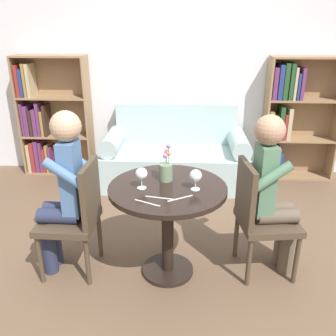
{
  "coord_description": "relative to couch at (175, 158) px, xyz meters",
  "views": [
    {
      "loc": [
        0.12,
        -2.3,
        1.81
      ],
      "look_at": [
        0.0,
        0.05,
        0.86
      ],
      "focal_mm": 38.0,
      "sensor_mm": 36.0,
      "label": 1
    }
  ],
  "objects": [
    {
      "name": "person_left",
      "position": [
        -0.77,
        -1.74,
        0.38
      ],
      "size": [
        0.42,
        0.35,
        1.28
      ],
      "rotation": [
        0.0,
        0.0,
        -1.59
      ],
      "color": "#282D47",
      "rests_on": "ground_plane"
    },
    {
      "name": "round_table",
      "position": [
        0.0,
        -1.75,
        0.26
      ],
      "size": [
        0.85,
        0.85,
        0.74
      ],
      "color": "black",
      "rests_on": "ground_plane"
    },
    {
      "name": "chair_left",
      "position": [
        -0.68,
        -1.75,
        0.18
      ],
      "size": [
        0.43,
        0.43,
        0.9
      ],
      "rotation": [
        0.0,
        0.0,
        -1.59
      ],
      "color": "#473828",
      "rests_on": "ground_plane"
    },
    {
      "name": "ground_plane",
      "position": [
        0.0,
        -1.75,
        -0.31
      ],
      "size": [
        16.0,
        16.0,
        0.0
      ],
      "primitive_type": "plane",
      "color": "brown"
    },
    {
      "name": "fork_left_setting",
      "position": [
        0.09,
        -1.94,
        0.43
      ],
      "size": [
        0.17,
        0.11,
        0.0
      ],
      "color": "silver",
      "rests_on": "round_table"
    },
    {
      "name": "knife_left_setting",
      "position": [
        -0.05,
        -1.94,
        0.43
      ],
      "size": [
        0.19,
        0.05,
        0.0
      ],
      "color": "silver",
      "rests_on": "round_table"
    },
    {
      "name": "wine_glass_left",
      "position": [
        -0.18,
        -1.79,
        0.53
      ],
      "size": [
        0.08,
        0.08,
        0.15
      ],
      "color": "white",
      "rests_on": "round_table"
    },
    {
      "name": "bookshelf_right",
      "position": [
        1.39,
        0.27,
        0.45
      ],
      "size": [
        0.87,
        0.28,
        1.48
      ],
      "color": "#93704C",
      "rests_on": "ground_plane"
    },
    {
      "name": "knife_right_setting",
      "position": [
        -0.12,
        -2.01,
        0.43
      ],
      "size": [
        0.18,
        0.09,
        0.0
      ],
      "color": "silver",
      "rests_on": "round_table"
    },
    {
      "name": "wine_glass_right",
      "position": [
        0.2,
        -1.79,
        0.53
      ],
      "size": [
        0.09,
        0.09,
        0.15
      ],
      "color": "white",
      "rests_on": "round_table"
    },
    {
      "name": "couch",
      "position": [
        0.0,
        0.0,
        0.0
      ],
      "size": [
        1.7,
        0.8,
        0.92
      ],
      "color": "#A8C1C1",
      "rests_on": "ground_plane"
    },
    {
      "name": "flower_vase",
      "position": [
        -0.02,
        -1.64,
        0.51
      ],
      "size": [
        0.1,
        0.1,
        0.28
      ],
      "color": "gray",
      "rests_on": "round_table"
    },
    {
      "name": "chair_right",
      "position": [
        0.68,
        -1.69,
        0.18
      ],
      "size": [
        0.47,
        0.47,
        0.9
      ],
      "rotation": [
        0.0,
        0.0,
        1.7
      ],
      "color": "#473828",
      "rests_on": "ground_plane"
    },
    {
      "name": "bookshelf_left",
      "position": [
        -1.64,
        0.27,
        0.37
      ],
      "size": [
        0.87,
        0.28,
        1.48
      ],
      "color": "#93704C",
      "rests_on": "ground_plane"
    },
    {
      "name": "back_wall",
      "position": [
        0.0,
        0.43,
        1.04
      ],
      "size": [
        5.2,
        0.05,
        2.7
      ],
      "color": "silver",
      "rests_on": "ground_plane"
    },
    {
      "name": "person_right",
      "position": [
        0.77,
        -1.67,
        0.36
      ],
      "size": [
        0.44,
        0.37,
        1.25
      ],
      "rotation": [
        0.0,
        0.0,
        1.7
      ],
      "color": "brown",
      "rests_on": "ground_plane"
    }
  ]
}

